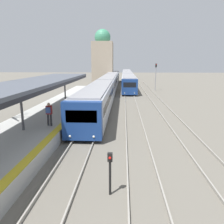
{
  "coord_description": "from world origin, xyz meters",
  "views": [
    {
      "loc": [
        2.72,
        -2.05,
        5.31
      ],
      "look_at": [
        1.83,
        14.45,
        1.57
      ],
      "focal_mm": 35.0,
      "sensor_mm": 36.0,
      "label": 1
    }
  ],
  "objects_px": {
    "train_far": "(127,77)",
    "signal_mast_far": "(156,74)",
    "train_near": "(109,83)",
    "person_on_platform": "(49,112)",
    "signal_post_near": "(110,169)"
  },
  "relations": [
    {
      "from": "person_on_platform",
      "to": "train_near",
      "type": "bearing_deg",
      "value": 84.18
    },
    {
      "from": "person_on_platform",
      "to": "train_far",
      "type": "height_order",
      "value": "train_far"
    },
    {
      "from": "train_far",
      "to": "signal_post_near",
      "type": "relative_size",
      "value": 26.42
    },
    {
      "from": "train_near",
      "to": "signal_mast_far",
      "type": "xyz_separation_m",
      "value": [
        8.83,
        3.41,
        1.57
      ]
    },
    {
      "from": "train_near",
      "to": "signal_post_near",
      "type": "height_order",
      "value": "train_near"
    },
    {
      "from": "person_on_platform",
      "to": "signal_post_near",
      "type": "height_order",
      "value": "person_on_platform"
    },
    {
      "from": "train_far",
      "to": "signal_mast_far",
      "type": "relative_size",
      "value": 9.44
    },
    {
      "from": "train_near",
      "to": "signal_post_near",
      "type": "relative_size",
      "value": 28.11
    },
    {
      "from": "person_on_platform",
      "to": "signal_post_near",
      "type": "relative_size",
      "value": 0.91
    },
    {
      "from": "signal_mast_far",
      "to": "train_far",
      "type": "bearing_deg",
      "value": 107.68
    },
    {
      "from": "train_far",
      "to": "person_on_platform",
      "type": "bearing_deg",
      "value": -97.94
    },
    {
      "from": "train_far",
      "to": "signal_mast_far",
      "type": "bearing_deg",
      "value": -72.32
    },
    {
      "from": "person_on_platform",
      "to": "train_far",
      "type": "distance_m",
      "value": 44.71
    },
    {
      "from": "train_near",
      "to": "person_on_platform",
      "type": "bearing_deg",
      "value": -95.82
    },
    {
      "from": "person_on_platform",
      "to": "train_near",
      "type": "distance_m",
      "value": 24.8
    }
  ]
}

